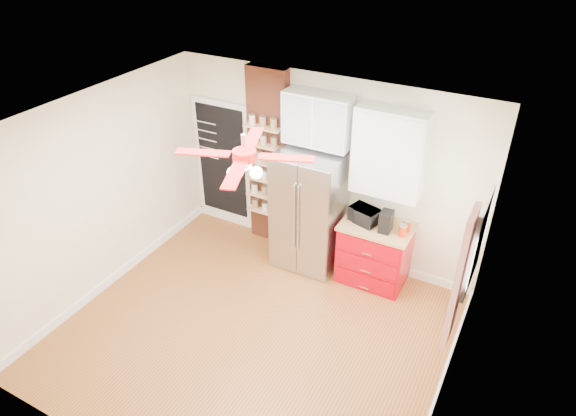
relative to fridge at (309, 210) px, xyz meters
The scene contains 21 objects.
floor 1.85m from the fridge, 88.24° to the right, with size 4.50×4.50×0.00m, color #9C5727.
ceiling 2.45m from the fridge, 88.24° to the right, with size 4.50×4.50×0.00m, color white.
wall_back 0.60m from the fridge, 82.30° to the left, with size 4.50×0.02×2.70m, color #EDE7BE.
wall_front 3.66m from the fridge, 89.21° to the right, with size 4.50×0.02×2.70m, color #EDE7BE.
wall_left 2.78m from the fridge, 143.46° to the right, with size 0.02×4.00×2.70m, color #EDE7BE.
wall_right 2.86m from the fridge, 35.33° to the right, with size 0.02×4.00×2.70m, color #EDE7BE.
chalkboard 1.70m from the fridge, 168.59° to the left, with size 0.95×0.05×1.95m.
brick_pillar 0.97m from the fridge, 160.07° to the left, with size 0.60×0.16×2.70m, color brown.
fridge is the anchor object (origin of this frame).
upper_glass_cabinet 1.29m from the fridge, 90.00° to the left, with size 0.90×0.35×0.70m, color white.
red_cabinet 1.06m from the fridge, ahead, with size 0.94×0.64×0.90m.
upper_shelf_unit 1.41m from the fridge, 12.78° to the left, with size 0.90×0.30×1.15m, color white.
window 2.49m from the fridge, 17.75° to the right, with size 0.04×0.75×1.05m, color white.
curtain 2.63m from the fridge, 29.86° to the right, with size 0.06×0.40×1.55m, color #A81C16.
ceiling_fan 2.25m from the fridge, 88.24° to the right, with size 1.40×1.40×0.44m.
toaster_oven 0.79m from the fridge, ahead, with size 0.38×0.26×0.21m, color black.
coffee_maker 1.11m from the fridge, ahead, with size 0.15×0.20×0.28m, color black.
canister_left 1.34m from the fridge, ahead, with size 0.10×0.10×0.15m, color red.
canister_right 1.35m from the fridge, ahead, with size 0.10×0.10×0.15m, color #A91B09.
pantry_jar_oats 1.05m from the fridge, 169.62° to the left, with size 0.08×0.08×0.13m, color #C1AC93.
pantry_jar_beans 0.90m from the fridge, behind, with size 0.08×0.08×0.13m, color olive.
Camera 1 is at (2.53, -3.82, 4.64)m, focal length 32.00 mm.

